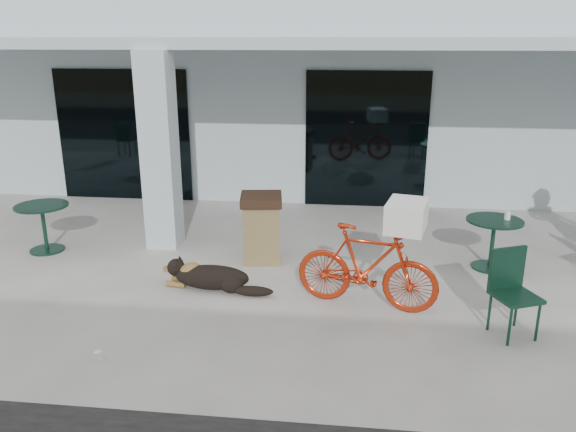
# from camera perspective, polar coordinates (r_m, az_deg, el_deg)

# --- Properties ---
(ground) EXTENTS (80.00, 80.00, 0.00)m
(ground) POSITION_cam_1_polar(r_m,az_deg,el_deg) (7.17, -6.54, -9.76)
(ground) COLOR beige
(ground) RESTS_ON ground
(building) EXTENTS (22.00, 7.00, 4.50)m
(building) POSITION_cam_1_polar(r_m,az_deg,el_deg) (14.81, 0.64, 13.60)
(building) COLOR #B2C2CA
(building) RESTS_ON ground
(storefront_glass_left) EXTENTS (2.80, 0.06, 2.70)m
(storefront_glass_left) POSITION_cam_1_polar(r_m,az_deg,el_deg) (12.28, -16.32, 7.85)
(storefront_glass_left) COLOR black
(storefront_glass_left) RESTS_ON ground
(storefront_glass_right) EXTENTS (2.40, 0.06, 2.70)m
(storefront_glass_right) POSITION_cam_1_polar(r_m,az_deg,el_deg) (11.34, 7.92, 7.62)
(storefront_glass_right) COLOR black
(storefront_glass_right) RESTS_ON ground
(column) EXTENTS (0.50, 0.50, 3.12)m
(column) POSITION_cam_1_polar(r_m,az_deg,el_deg) (9.17, -12.89, 6.34)
(column) COLOR #B2C2CA
(column) RESTS_ON ground
(overhang) EXTENTS (22.00, 2.80, 0.18)m
(overhang) POSITION_cam_1_polar(r_m,az_deg,el_deg) (9.91, -2.40, 17.17)
(overhang) COLOR #B2C2CA
(overhang) RESTS_ON column
(bicycle) EXTENTS (1.87, 0.91, 1.08)m
(bicycle) POSITION_cam_1_polar(r_m,az_deg,el_deg) (7.14, 8.01, -5.13)
(bicycle) COLOR #B0280E
(bicycle) RESTS_ON ground
(laundry_basket) EXTENTS (0.57, 0.69, 0.36)m
(laundry_basket) POSITION_cam_1_polar(r_m,az_deg,el_deg) (6.83, 11.95, 0.01)
(laundry_basket) COLOR white
(laundry_basket) RESTS_ON bicycle
(dog) EXTENTS (1.22, 0.56, 0.39)m
(dog) POSITION_cam_1_polar(r_m,az_deg,el_deg) (7.74, -7.72, -6.04)
(dog) COLOR black
(dog) RESTS_ON ground
(cup_near_dog) EXTENTS (0.10, 0.10, 0.10)m
(cup_near_dog) POSITION_cam_1_polar(r_m,az_deg,el_deg) (6.48, -18.75, -13.31)
(cup_near_dog) COLOR white
(cup_near_dog) RESTS_ON ground
(cafe_table_near) EXTENTS (1.03, 1.03, 0.77)m
(cafe_table_near) POSITION_cam_1_polar(r_m,az_deg,el_deg) (9.78, -23.51, -1.13)
(cafe_table_near) COLOR #133728
(cafe_table_near) RESTS_ON ground
(cafe_table_far) EXTENTS (1.07, 1.07, 0.76)m
(cafe_table_far) POSITION_cam_1_polar(r_m,az_deg,el_deg) (8.82, 20.03, -2.70)
(cafe_table_far) COLOR #133728
(cafe_table_far) RESTS_ON ground
(cafe_chair_far_a) EXTENTS (0.61, 0.64, 1.01)m
(cafe_chair_far_a) POSITION_cam_1_polar(r_m,az_deg,el_deg) (6.91, 22.15, -7.48)
(cafe_chair_far_a) COLOR #133728
(cafe_chair_far_a) RESTS_ON ground
(cup_on_table) EXTENTS (0.11, 0.11, 0.12)m
(cup_on_table) POSITION_cam_1_polar(r_m,az_deg,el_deg) (8.76, 21.40, 0.06)
(cup_on_table) COLOR white
(cup_on_table) RESTS_ON cafe_table_far
(trash_receptacle) EXTENTS (0.70, 0.70, 1.05)m
(trash_receptacle) POSITION_cam_1_polar(r_m,az_deg,el_deg) (8.56, -2.69, -1.23)
(trash_receptacle) COLOR olive
(trash_receptacle) RESTS_ON ground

